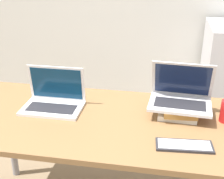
% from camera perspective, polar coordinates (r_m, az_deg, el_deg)
% --- Properties ---
extents(desk, '(1.67, 0.77, 0.75)m').
position_cam_1_polar(desk, '(1.77, -1.52, -7.43)').
color(desk, brown).
rests_on(desk, ground_plane).
extents(laptop_left, '(0.34, 0.23, 0.24)m').
position_cam_1_polar(laptop_left, '(1.86, -10.60, -1.86)').
color(laptop_left, silver).
rests_on(laptop_left, desk).
extents(book_stack, '(0.22, 0.25, 0.06)m').
position_cam_1_polar(book_stack, '(1.80, 12.05, -3.62)').
color(book_stack, white).
rests_on(book_stack, desk).
extents(laptop_on_books, '(0.35, 0.26, 0.24)m').
position_cam_1_polar(laptop_on_books, '(1.78, 12.45, -1.13)').
color(laptop_on_books, silver).
rests_on(laptop_on_books, book_stack).
extents(wireless_keyboard, '(0.27, 0.12, 0.01)m').
position_cam_1_polar(wireless_keyboard, '(1.53, 13.07, -9.96)').
color(wireless_keyboard, '#28282D').
rests_on(wireless_keyboard, desk).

